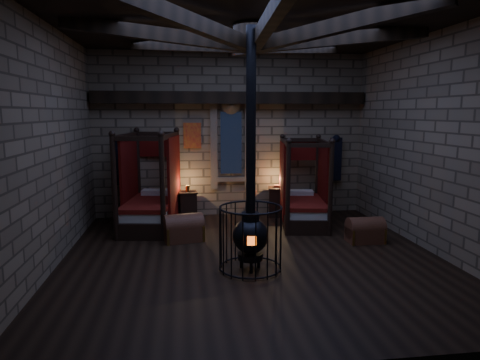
{
  "coord_description": "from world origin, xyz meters",
  "views": [
    {
      "loc": [
        -1.25,
        -7.58,
        2.69
      ],
      "look_at": [
        -0.15,
        0.6,
        1.38
      ],
      "focal_mm": 32.0,
      "sensor_mm": 36.0,
      "label": 1
    }
  ],
  "objects": [
    {
      "name": "room",
      "position": [
        -0.0,
        0.09,
        3.74
      ],
      "size": [
        7.02,
        7.02,
        4.29
      ],
      "color": "black",
      "rests_on": "ground"
    },
    {
      "name": "bed_left",
      "position": [
        -2.02,
        2.46,
        0.55
      ],
      "size": [
        1.41,
        2.25,
        2.21
      ],
      "rotation": [
        0.0,
        0.0,
        -0.15
      ],
      "color": "black",
      "rests_on": "ground"
    },
    {
      "name": "bed_right",
      "position": [
        1.62,
        2.26,
        0.5
      ],
      "size": [
        1.32,
        2.08,
        2.04
      ],
      "rotation": [
        0.0,
        0.0,
        -0.16
      ],
      "color": "black",
      "rests_on": "ground"
    },
    {
      "name": "trunk_left",
      "position": [
        -1.27,
        1.24,
        0.26
      ],
      "size": [
        0.89,
        0.67,
        0.59
      ],
      "rotation": [
        0.0,
        0.0,
        0.22
      ],
      "color": "brown",
      "rests_on": "ground"
    },
    {
      "name": "trunk_right",
      "position": [
        2.49,
        0.64,
        0.24
      ],
      "size": [
        0.74,
        0.47,
        0.54
      ],
      "rotation": [
        0.0,
        0.0,
        0.0
      ],
      "color": "brown",
      "rests_on": "ground"
    },
    {
      "name": "nightstand_left",
      "position": [
        -1.15,
        3.03,
        0.37
      ],
      "size": [
        0.49,
        0.47,
        0.88
      ],
      "rotation": [
        0.0,
        0.0,
        0.1
      ],
      "color": "black",
      "rests_on": "ground"
    },
    {
      "name": "nightstand_right",
      "position": [
        1.17,
        3.09,
        0.39
      ],
      "size": [
        0.55,
        0.53,
        0.83
      ],
      "rotation": [
        0.0,
        0.0,
        -0.19
      ],
      "color": "black",
      "rests_on": "ground"
    },
    {
      "name": "stove",
      "position": [
        -0.13,
        -0.61,
        0.65
      ],
      "size": [
        1.09,
        1.09,
        4.05
      ],
      "rotation": [
        0.0,
        0.0,
        -0.08
      ],
      "color": "black",
      "rests_on": "ground"
    }
  ]
}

